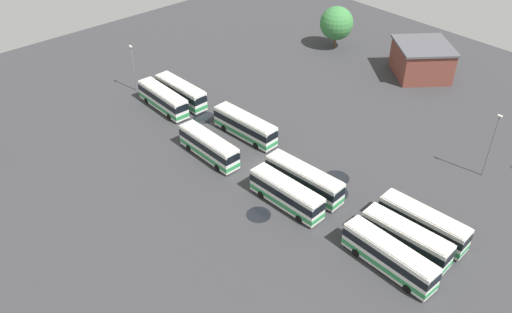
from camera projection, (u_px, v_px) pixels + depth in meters
ground_plane at (263, 168)px, 72.69m from camera, size 121.25×121.25×0.00m
bus_row0_slot1 at (163, 99)px, 84.39m from camera, size 10.71×2.66×3.46m
bus_row0_slot2 at (181, 92)px, 86.23m from camera, size 10.57×2.71×3.46m
bus_row1_slot0 at (209, 146)px, 73.63m from camera, size 10.37×2.57×3.46m
bus_row1_slot2 at (245, 126)px, 77.90m from camera, size 10.92×3.13×3.46m
bus_row2_slot0 at (286, 194)px, 65.30m from camera, size 10.40×2.90×3.46m
bus_row2_slot1 at (304, 179)px, 67.66m from camera, size 11.16×3.31×3.46m
bus_row3_slot0 at (389, 256)px, 56.86m from camera, size 11.03×2.63×3.46m
bus_row3_slot1 at (406, 238)px, 59.02m from camera, size 10.43×3.17×3.46m
bus_row3_slot2 at (423, 223)px, 61.05m from camera, size 10.67×3.17×3.46m
depot_building at (422, 60)px, 93.47m from camera, size 13.28×13.18×5.75m
lamp_post_near_entrance at (491, 144)px, 68.43m from camera, size 0.56×0.28×9.24m
lamp_post_by_building at (133, 66)px, 87.93m from camera, size 0.56×0.28×8.04m
tree_west_edge at (337, 23)px, 101.81m from camera, size 6.34×6.34×8.14m
puddle_back_corner at (220, 110)px, 85.05m from camera, size 1.69×1.69×0.01m
puddle_front_lane at (333, 193)px, 68.34m from camera, size 3.80×3.80×0.01m
puddle_between_rows at (204, 118)px, 83.29m from camera, size 3.65×3.65×0.01m
puddle_near_shelter at (259, 215)px, 64.92m from camera, size 3.03×3.03×0.01m
puddle_centre_drain at (337, 178)px, 70.81m from camera, size 3.39×3.39×0.01m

